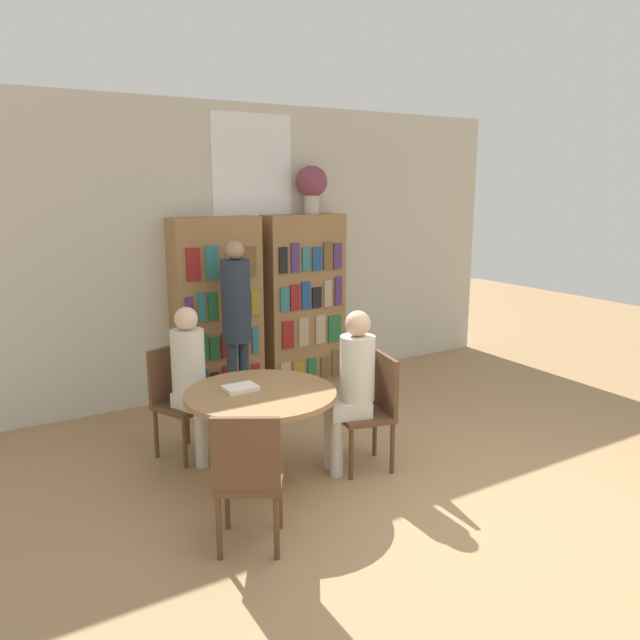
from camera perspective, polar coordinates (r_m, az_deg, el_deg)
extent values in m
plane|color=#9E7A51|center=(4.42, 15.49, -17.89)|extent=(16.00, 16.00, 0.00)
cube|color=beige|center=(6.72, -6.14, 6.36)|extent=(6.40, 0.06, 3.00)
cube|color=white|center=(6.66, -6.18, 13.63)|extent=(0.90, 0.01, 1.10)
cube|color=olive|center=(6.43, -9.41, 0.92)|extent=(0.90, 0.32, 1.87)
cube|color=tan|center=(6.34, -11.44, -6.07)|extent=(0.07, 0.02, 0.31)
cube|color=navy|center=(6.37, -10.56, -5.87)|extent=(0.08, 0.02, 0.33)
cube|color=black|center=(6.42, -9.62, -5.93)|extent=(0.09, 0.02, 0.28)
cube|color=maroon|center=(6.46, -8.55, -5.56)|extent=(0.07, 0.02, 0.32)
cube|color=maroon|center=(6.51, -7.68, -5.81)|extent=(0.07, 0.02, 0.23)
cube|color=maroon|center=(6.55, -6.78, -5.60)|extent=(0.09, 0.02, 0.24)
cube|color=maroon|center=(6.59, -5.87, -5.23)|extent=(0.09, 0.02, 0.30)
cube|color=#236638|center=(6.23, -11.69, -2.59)|extent=(0.06, 0.02, 0.30)
cube|color=#236638|center=(6.27, -10.59, -2.53)|extent=(0.10, 0.02, 0.28)
cube|color=#236638|center=(6.32, -9.60, -2.59)|extent=(0.10, 0.02, 0.23)
cube|color=maroon|center=(6.36, -8.68, -2.38)|extent=(0.06, 0.02, 0.25)
cube|color=#2D707A|center=(6.40, -7.72, -2.31)|extent=(0.08, 0.02, 0.24)
cube|color=black|center=(6.44, -6.88, -2.13)|extent=(0.07, 0.02, 0.25)
cube|color=#2D707A|center=(6.49, -5.92, -1.86)|extent=(0.07, 0.02, 0.28)
cube|color=#4C2D6B|center=(6.14, -11.86, 0.89)|extent=(0.08, 0.02, 0.25)
cube|color=#2D707A|center=(6.18, -10.77, 1.16)|extent=(0.08, 0.02, 0.28)
cube|color=#236638|center=(6.22, -9.76, 1.23)|extent=(0.09, 0.02, 0.28)
cube|color=olive|center=(6.26, -8.91, 1.10)|extent=(0.09, 0.02, 0.22)
cube|color=#2D707A|center=(6.31, -7.86, 1.28)|extent=(0.09, 0.02, 0.24)
cube|color=tan|center=(6.35, -6.96, 1.60)|extent=(0.06, 0.02, 0.29)
cube|color=olive|center=(6.40, -5.95, 1.56)|extent=(0.09, 0.02, 0.25)
cube|color=maroon|center=(6.09, -11.52, 5.00)|extent=(0.14, 0.02, 0.32)
cube|color=#2D707A|center=(6.16, -9.86, 5.18)|extent=(0.13, 0.02, 0.32)
cube|color=tan|center=(6.24, -8.03, 5.23)|extent=(0.12, 0.02, 0.30)
cube|color=brown|center=(6.31, -6.50, 5.33)|extent=(0.15, 0.02, 0.30)
cube|color=olive|center=(6.87, -1.50, 1.81)|extent=(0.90, 0.32, 1.87)
cube|color=tan|center=(6.75, -3.18, -4.94)|extent=(0.12, 0.02, 0.26)
cube|color=olive|center=(6.83, -1.94, -4.76)|extent=(0.14, 0.02, 0.25)
cube|color=#236638|center=(6.91, -0.75, -4.54)|extent=(0.11, 0.02, 0.25)
cube|color=brown|center=(6.99, 0.43, -4.38)|extent=(0.10, 0.02, 0.24)
cube|color=brown|center=(7.06, 1.45, -3.95)|extent=(0.11, 0.02, 0.30)
cube|color=maroon|center=(6.65, -2.94, -1.37)|extent=(0.14, 0.02, 0.30)
cube|color=tan|center=(6.74, -1.52, -1.10)|extent=(0.12, 0.02, 0.32)
cube|color=tan|center=(6.85, 0.03, -0.85)|extent=(0.12, 0.02, 0.32)
cube|color=#236638|center=(6.95, 1.33, -0.78)|extent=(0.16, 0.02, 0.30)
cube|color=#2D707A|center=(6.56, -3.23, 1.86)|extent=(0.10, 0.02, 0.25)
cube|color=maroon|center=(6.61, -2.32, 2.06)|extent=(0.11, 0.02, 0.28)
cube|color=navy|center=(6.68, -1.29, 2.26)|extent=(0.10, 0.02, 0.30)
cube|color=black|center=(6.75, -0.30, 2.06)|extent=(0.11, 0.02, 0.22)
cube|color=tan|center=(6.82, 0.72, 2.45)|extent=(0.09, 0.02, 0.29)
cube|color=#4C2D6B|center=(6.89, 1.68, 2.67)|extent=(0.09, 0.02, 0.32)
cube|color=black|center=(6.49, -3.38, 5.46)|extent=(0.09, 0.02, 0.27)
cube|color=#4C2D6B|center=(6.56, -2.28, 5.70)|extent=(0.10, 0.02, 0.31)
cube|color=#2D707A|center=(6.62, -1.29, 5.55)|extent=(0.09, 0.02, 0.25)
cube|color=navy|center=(6.69, -0.27, 5.62)|extent=(0.12, 0.02, 0.25)
cube|color=brown|center=(6.76, 0.74, 5.88)|extent=(0.11, 0.02, 0.30)
cube|color=#4C2D6B|center=(6.83, 1.61, 5.86)|extent=(0.10, 0.02, 0.28)
cylinder|color=#B7AD9E|center=(6.82, -0.76, 10.54)|extent=(0.16, 0.16, 0.21)
sphere|color=brown|center=(6.81, -0.77, 12.54)|extent=(0.34, 0.34, 0.34)
cylinder|color=olive|center=(4.85, -5.29, -14.36)|extent=(0.44, 0.44, 0.03)
cylinder|color=olive|center=(4.71, -5.37, -10.70)|extent=(0.12, 0.12, 0.64)
cylinder|color=olive|center=(4.59, -5.46, -6.76)|extent=(1.11, 1.11, 0.04)
cube|color=brown|center=(3.94, -6.43, -14.28)|extent=(0.55, 0.55, 0.04)
cube|color=brown|center=(3.67, -6.82, -12.12)|extent=(0.36, 0.24, 0.45)
cylinder|color=brown|center=(4.21, -8.50, -15.92)|extent=(0.04, 0.04, 0.41)
cylinder|color=brown|center=(4.18, -3.69, -16.04)|extent=(0.04, 0.04, 0.41)
cylinder|color=brown|center=(3.92, -9.22, -18.26)|extent=(0.04, 0.04, 0.41)
cylinder|color=brown|center=(3.89, -3.99, -18.42)|extent=(0.04, 0.04, 0.41)
cube|color=brown|center=(5.22, -12.24, -7.66)|extent=(0.52, 0.52, 0.04)
cube|color=brown|center=(5.27, -13.68, -4.73)|extent=(0.38, 0.19, 0.45)
cylinder|color=brown|center=(5.29, -9.49, -9.88)|extent=(0.04, 0.04, 0.41)
cylinder|color=brown|center=(5.08, -12.25, -10.97)|extent=(0.04, 0.04, 0.41)
cylinder|color=brown|center=(5.53, -12.02, -9.02)|extent=(0.04, 0.04, 0.41)
cylinder|color=brown|center=(5.32, -14.75, -10.01)|extent=(0.04, 0.04, 0.41)
cube|color=brown|center=(4.91, 4.03, -8.70)|extent=(0.48, 0.48, 0.04)
cube|color=brown|center=(4.90, 6.03, -5.76)|extent=(0.13, 0.40, 0.45)
cylinder|color=brown|center=(4.80, 2.86, -12.14)|extent=(0.04, 0.04, 0.41)
cylinder|color=brown|center=(5.09, 1.45, -10.65)|extent=(0.04, 0.04, 0.41)
cylinder|color=brown|center=(4.92, 6.63, -11.56)|extent=(0.04, 0.04, 0.41)
cylinder|color=brown|center=(5.20, 5.03, -10.15)|extent=(0.04, 0.04, 0.41)
cube|color=beige|center=(5.10, -11.21, -7.16)|extent=(0.37, 0.40, 0.12)
cylinder|color=beige|center=(5.06, -11.98, -3.66)|extent=(0.27, 0.27, 0.50)
sphere|color=#DBB293|center=(4.98, -12.16, 0.13)|extent=(0.18, 0.18, 0.18)
cylinder|color=beige|center=(5.17, -9.61, -10.20)|extent=(0.10, 0.10, 0.45)
cylinder|color=beige|center=(5.08, -10.80, -10.68)|extent=(0.10, 0.10, 0.45)
cube|color=beige|center=(4.84, 2.50, -8.01)|extent=(0.37, 0.33, 0.12)
cylinder|color=beige|center=(4.77, 3.43, -4.40)|extent=(0.27, 0.27, 0.50)
sphere|color=tan|center=(4.68, 3.49, -0.32)|extent=(0.20, 0.20, 0.20)
cylinder|color=beige|center=(4.84, 1.52, -11.62)|extent=(0.10, 0.10, 0.45)
cylinder|color=beige|center=(4.97, 0.93, -10.96)|extent=(0.10, 0.10, 0.45)
cylinder|color=#232D3D|center=(6.09, -8.01, -5.29)|extent=(0.10, 0.10, 0.72)
cylinder|color=#232D3D|center=(6.14, -6.95, -5.11)|extent=(0.10, 0.10, 0.72)
cylinder|color=#232D3D|center=(5.93, -7.68, 1.73)|extent=(0.28, 0.28, 0.78)
sphere|color=#A37A5B|center=(5.86, -7.81, 6.34)|extent=(0.18, 0.18, 0.18)
cylinder|color=#232D3D|center=(6.17, -8.01, 3.96)|extent=(0.07, 0.30, 0.07)
cube|color=silver|center=(4.63, -7.27, -6.18)|extent=(0.24, 0.18, 0.03)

